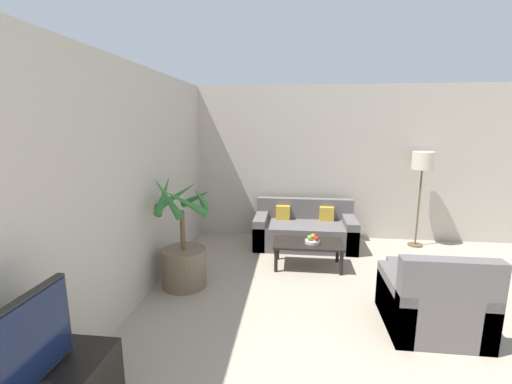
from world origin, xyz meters
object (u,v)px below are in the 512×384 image
object	(u,v)px
television	(9,360)
orange_fruit	(313,236)
apple_red	(317,239)
coffee_table	(308,246)
fruit_bowl	(312,242)
apple_green	(310,238)
ottoman	(412,278)
potted_palm	(184,254)
armchair	(432,304)
sofa_loveseat	(304,231)
floor_lamp	(423,166)

from	to	relation	value
television	orange_fruit	distance (m)	3.79
apple_red	coffee_table	bearing A→B (deg)	155.58
coffee_table	fruit_bowl	xyz separation A→B (m)	(0.06, -0.02, 0.07)
apple_green	orange_fruit	bearing A→B (deg)	56.07
fruit_bowl	ottoman	world-z (taller)	fruit_bowl
potted_palm	armchair	size ratio (longest dim) A/B	1.63
sofa_loveseat	ottoman	bearing A→B (deg)	-48.95
fruit_bowl	apple_red	bearing A→B (deg)	-27.08
orange_fruit	ottoman	xyz separation A→B (m)	(1.20, -0.63, -0.28)
coffee_table	apple_green	world-z (taller)	apple_green
apple_green	ottoman	xyz separation A→B (m)	(1.24, -0.56, -0.28)
apple_green	armchair	size ratio (longest dim) A/B	0.09
armchair	ottoman	distance (m)	0.83
apple_red	armchair	bearing A→B (deg)	-51.61
fruit_bowl	apple_green	bearing A→B (deg)	-162.58
television	floor_lamp	xyz separation A→B (m)	(3.51, 4.42, 0.53)
floor_lamp	television	bearing A→B (deg)	-128.48
apple_green	ottoman	distance (m)	1.39
fruit_bowl	apple_red	xyz separation A→B (m)	(0.06, -0.03, 0.06)
coffee_table	apple_green	xyz separation A→B (m)	(0.02, -0.03, 0.13)
television	apple_red	distance (m)	3.74
sofa_loveseat	apple_red	size ratio (longest dim) A/B	23.82
apple_green	orange_fruit	xyz separation A→B (m)	(0.05, 0.07, 0.00)
coffee_table	ottoman	size ratio (longest dim) A/B	1.89
television	floor_lamp	bearing A→B (deg)	51.52
floor_lamp	apple_green	size ratio (longest dim) A/B	21.03
floor_lamp	orange_fruit	bearing A→B (deg)	-149.23
apple_green	sofa_loveseat	bearing A→B (deg)	93.12
orange_fruit	armchair	distance (m)	1.84
television	fruit_bowl	size ratio (longest dim) A/B	4.30
armchair	coffee_table	bearing A→B (deg)	130.16
television	armchair	bearing A→B (deg)	33.83
television	armchair	world-z (taller)	television
potted_palm	apple_green	xyz separation A→B (m)	(1.60, 0.74, 0.03)
apple_red	sofa_loveseat	bearing A→B (deg)	98.72
television	coffee_table	distance (m)	3.75
floor_lamp	apple_green	world-z (taller)	floor_lamp
floor_lamp	armchair	distance (m)	2.82
apple_green	television	bearing A→B (deg)	-117.07
apple_green	ottoman	bearing A→B (deg)	-24.11
floor_lamp	apple_red	xyz separation A→B (m)	(-1.74, -1.15, -0.92)
potted_palm	floor_lamp	world-z (taller)	floor_lamp
coffee_table	ottoman	distance (m)	1.40
armchair	apple_red	bearing A→B (deg)	128.39
armchair	orange_fruit	bearing A→B (deg)	127.85
potted_palm	apple_green	size ratio (longest dim) A/B	18.91
fruit_bowl	apple_red	world-z (taller)	apple_red
sofa_loveseat	floor_lamp	size ratio (longest dim) A/B	1.05
sofa_loveseat	coffee_table	bearing A→B (deg)	-87.96
apple_red	ottoman	distance (m)	1.30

